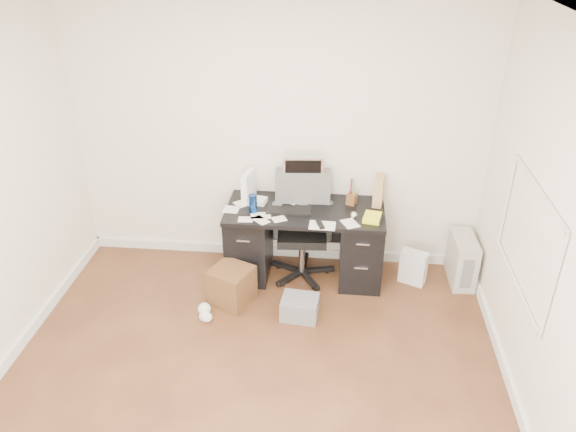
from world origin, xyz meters
name	(u,v)px	position (x,y,z in m)	size (l,w,h in m)	color
ground	(249,395)	(0.00, 0.00, 0.00)	(4.00, 4.00, 0.00)	#442315
room_shell	(246,200)	(0.03, 0.03, 1.66)	(4.02, 4.02, 2.71)	silver
desk	(305,241)	(0.30, 1.65, 0.40)	(1.50, 0.70, 0.75)	black
loose_papers	(284,210)	(0.10, 1.60, 0.75)	(1.10, 0.60, 0.00)	silver
lcd_monitor	(303,180)	(0.27, 1.78, 0.99)	(0.38, 0.22, 0.48)	silver
keyboard	(289,211)	(0.15, 1.58, 0.76)	(0.42, 0.14, 0.02)	black
computer_mouse	(354,215)	(0.76, 1.52, 0.78)	(0.07, 0.07, 0.07)	silver
travel_mug	(253,203)	(-0.18, 1.55, 0.84)	(0.08, 0.08, 0.18)	navy
white_binder	(249,186)	(-0.26, 1.79, 0.90)	(0.12, 0.26, 0.30)	white
magazine_file	(379,191)	(0.99, 1.84, 0.88)	(0.12, 0.23, 0.27)	#9E6F4C
pen_cup	(352,192)	(0.74, 1.80, 0.88)	(0.11, 0.11, 0.26)	#523217
yellow_book	(373,218)	(0.93, 1.51, 0.77)	(0.16, 0.21, 0.04)	#F9FF1B
paper_remote	(322,225)	(0.48, 1.35, 0.76)	(0.24, 0.19, 0.02)	silver
office_chair	(302,229)	(0.28, 1.65, 0.54)	(0.61, 0.61, 1.07)	#4E504E
pc_tower	(462,260)	(1.84, 1.71, 0.24)	(0.21, 0.48, 0.48)	#A5A295
shopping_bag	(413,267)	(1.37, 1.63, 0.17)	(0.25, 0.18, 0.34)	silver
wicker_basket	(231,285)	(-0.34, 1.15, 0.18)	(0.35, 0.35, 0.35)	#4A2B16
desk_printer	(300,307)	(0.31, 0.99, 0.10)	(0.33, 0.27, 0.19)	slate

